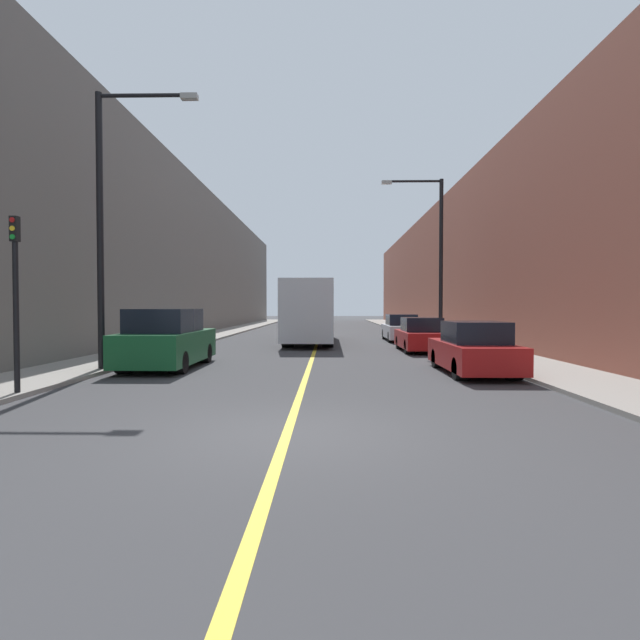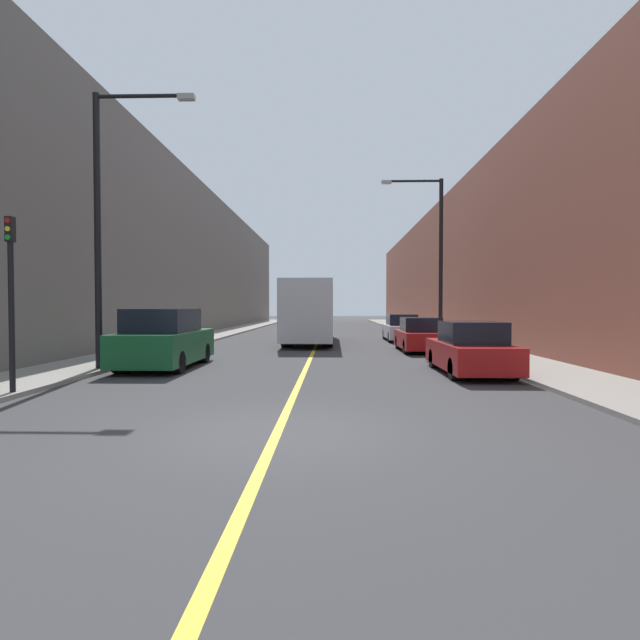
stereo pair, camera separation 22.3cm
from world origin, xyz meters
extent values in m
plane|color=#38383A|center=(0.00, 0.00, 0.00)|extent=(200.00, 200.00, 0.00)
cube|color=gray|center=(-7.31, 30.00, 0.06)|extent=(2.69, 72.00, 0.11)
cube|color=gray|center=(7.31, 30.00, 0.06)|extent=(2.69, 72.00, 0.11)
cube|color=#66605B|center=(-10.66, 30.00, 5.54)|extent=(4.00, 72.00, 11.08)
cube|color=brown|center=(10.66, 30.00, 4.89)|extent=(4.00, 72.00, 9.79)
cube|color=gold|center=(0.00, 30.00, 0.00)|extent=(0.16, 72.00, 0.01)
cube|color=silver|center=(-0.40, 19.95, 1.80)|extent=(2.51, 10.66, 2.98)
cube|color=black|center=(-0.40, 14.65, 2.32)|extent=(2.14, 0.04, 1.34)
cylinder|color=black|center=(-1.38, 16.65, 0.52)|extent=(0.55, 1.04, 1.04)
cylinder|color=black|center=(0.58, 16.65, 0.52)|extent=(0.55, 1.04, 1.04)
cylinder|color=black|center=(-1.38, 23.26, 0.52)|extent=(0.55, 1.04, 1.04)
cylinder|color=black|center=(0.58, 23.26, 0.52)|extent=(0.55, 1.04, 1.04)
cube|color=#145128|center=(-4.61, 8.38, 0.69)|extent=(2.04, 4.81, 0.98)
cube|color=black|center=(-4.61, 8.14, 1.55)|extent=(1.80, 2.64, 0.73)
cube|color=black|center=(-4.61, 6.01, 0.87)|extent=(1.74, 0.04, 0.44)
cylinder|color=black|center=(-5.40, 6.89, 0.34)|extent=(0.45, 0.68, 0.68)
cylinder|color=black|center=(-3.81, 6.89, 0.34)|extent=(0.45, 0.68, 0.68)
cylinder|color=black|center=(-5.40, 9.87, 0.34)|extent=(0.45, 0.68, 0.68)
cylinder|color=black|center=(-3.81, 9.87, 0.34)|extent=(0.45, 0.68, 0.68)
cube|color=maroon|center=(4.93, 7.13, 0.56)|extent=(1.80, 4.39, 0.74)
cube|color=black|center=(4.93, 6.91, 1.24)|extent=(1.58, 1.98, 0.63)
cube|color=black|center=(4.93, 4.97, 0.69)|extent=(1.53, 0.04, 0.33)
cylinder|color=black|center=(4.23, 5.77, 0.31)|extent=(0.40, 0.62, 0.62)
cylinder|color=black|center=(5.64, 5.77, 0.31)|extent=(0.40, 0.62, 0.62)
cylinder|color=black|center=(4.23, 8.49, 0.31)|extent=(0.40, 0.62, 0.62)
cylinder|color=black|center=(5.64, 8.49, 0.31)|extent=(0.40, 0.62, 0.62)
cube|color=maroon|center=(4.72, 14.48, 0.54)|extent=(1.79, 4.20, 0.72)
cube|color=black|center=(4.72, 14.27, 1.21)|extent=(1.57, 1.89, 0.61)
cube|color=black|center=(4.72, 12.41, 0.67)|extent=(1.52, 0.04, 0.32)
cylinder|color=black|center=(4.02, 13.18, 0.31)|extent=(0.39, 0.62, 0.62)
cylinder|color=black|center=(5.42, 13.18, 0.31)|extent=(0.39, 0.62, 0.62)
cylinder|color=black|center=(4.02, 15.78, 0.31)|extent=(0.39, 0.62, 0.62)
cylinder|color=black|center=(5.42, 15.78, 0.31)|extent=(0.39, 0.62, 0.62)
cube|color=silver|center=(4.81, 21.38, 0.56)|extent=(1.79, 4.67, 0.74)
cube|color=black|center=(4.81, 21.15, 1.24)|extent=(1.57, 2.10, 0.63)
cube|color=black|center=(4.81, 19.08, 0.68)|extent=(1.52, 0.04, 0.33)
cylinder|color=black|center=(4.12, 19.93, 0.31)|extent=(0.39, 0.62, 0.62)
cylinder|color=black|center=(5.51, 19.93, 0.31)|extent=(0.39, 0.62, 0.62)
cylinder|color=black|center=(4.12, 22.83, 0.31)|extent=(0.39, 0.62, 0.62)
cylinder|color=black|center=(5.51, 22.83, 0.31)|extent=(0.39, 0.62, 0.62)
cylinder|color=black|center=(-6.27, 7.26, 4.26)|extent=(0.20, 0.20, 8.31)
cylinder|color=black|center=(-4.90, 7.26, 8.32)|extent=(2.74, 0.12, 0.12)
cube|color=#999993|center=(-3.53, 7.26, 8.27)|extent=(0.50, 0.24, 0.16)
cylinder|color=black|center=(6.27, 17.47, 4.24)|extent=(0.20, 0.20, 8.26)
cylinder|color=black|center=(4.90, 17.47, 8.27)|extent=(2.74, 0.12, 0.12)
cube|color=#999993|center=(3.53, 17.47, 8.22)|extent=(0.50, 0.24, 0.16)
cylinder|color=black|center=(-6.17, 3.01, 1.76)|extent=(0.12, 0.12, 3.29)
cube|color=black|center=(-6.17, 3.01, 3.68)|extent=(0.16, 0.16, 0.55)
cylinder|color=#B21919|center=(-6.17, 2.92, 3.86)|extent=(0.11, 0.02, 0.11)
cylinder|color=yellow|center=(-6.17, 2.92, 3.68)|extent=(0.11, 0.02, 0.11)
cylinder|color=green|center=(-6.17, 2.92, 3.49)|extent=(0.11, 0.02, 0.11)
camera|label=1|loc=(0.66, -7.72, 1.99)|focal=28.00mm
camera|label=2|loc=(0.89, -7.72, 1.99)|focal=28.00mm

